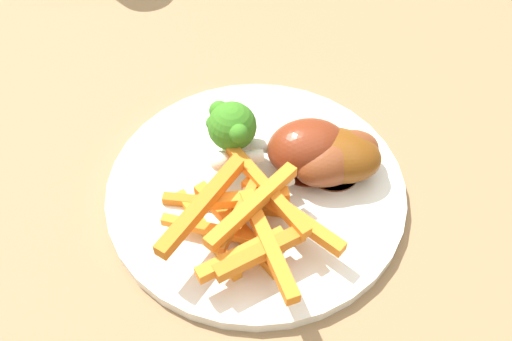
{
  "coord_description": "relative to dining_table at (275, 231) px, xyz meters",
  "views": [
    {
      "loc": [
        0.33,
        -0.09,
        1.14
      ],
      "look_at": [
        0.03,
        -0.03,
        0.76
      ],
      "focal_mm": 39.7,
      "sensor_mm": 36.0,
      "label": 1
    }
  ],
  "objects": [
    {
      "name": "carrot_fries_pile",
      "position": [
        0.08,
        -0.05,
        0.15
      ],
      "size": [
        0.15,
        0.15,
        0.04
      ],
      "color": "orange",
      "rests_on": "dinner_plate"
    },
    {
      "name": "chicken_drumstick_extra",
      "position": [
        0.02,
        0.04,
        0.14
      ],
      "size": [
        0.08,
        0.14,
        0.04
      ],
      "color": "#522409",
      "rests_on": "dinner_plate"
    },
    {
      "name": "chicken_drumstick_near",
      "position": [
        0.03,
        0.04,
        0.14
      ],
      "size": [
        0.07,
        0.14,
        0.04
      ],
      "color": "#572210",
      "rests_on": "dinner_plate"
    },
    {
      "name": "broccoli_floret_front",
      "position": [
        -0.01,
        -0.04,
        0.16
      ],
      "size": [
        0.05,
        0.04,
        0.06
      ],
      "color": "#8A9E4F",
      "rests_on": "dinner_plate"
    },
    {
      "name": "dining_table",
      "position": [
        0.0,
        0.0,
        0.0
      ],
      "size": [
        1.01,
        0.81,
        0.73
      ],
      "color": "#8E6B47",
      "rests_on": "ground_plane"
    },
    {
      "name": "chicken_drumstick_far",
      "position": [
        0.01,
        0.02,
        0.15
      ],
      "size": [
        0.06,
        0.13,
        0.05
      ],
      "color": "#541A0C",
      "rests_on": "dinner_plate"
    },
    {
      "name": "dinner_plate",
      "position": [
        0.03,
        -0.03,
        0.12
      ],
      "size": [
        0.27,
        0.27,
        0.01
      ],
      "primitive_type": "cylinder",
      "color": "white",
      "rests_on": "dining_table"
    }
  ]
}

